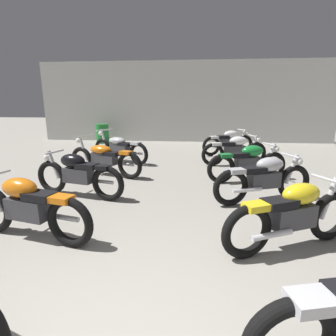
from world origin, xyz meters
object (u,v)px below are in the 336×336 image
Objects in this scene: motorcycle_right_row_4 at (235,150)px; motorcycle_right_row_5 at (228,142)px; motorcycle_right_row_3 at (248,162)px; oil_drum at (102,134)px; motorcycle_left_row_4 at (119,147)px; motorcycle_right_row_1 at (293,214)px; motorcycle_left_row_2 at (78,174)px; motorcycle_right_row_2 at (264,178)px; motorcycle_left_row_3 at (104,158)px; motorcycle_left_row_1 at (28,207)px.

motorcycle_right_row_5 is (0.01, 1.60, 0.00)m from motorcycle_right_row_4.
oil_drum is at bearing 134.27° from motorcycle_right_row_3.
motorcycle_left_row_4 reaches higher than motorcycle_right_row_1.
motorcycle_left_row_4 is 2.31× the size of oil_drum.
motorcycle_left_row_2 and motorcycle_right_row_2 have the same top height.
motorcycle_right_row_4 is 1.60m from motorcycle_right_row_5.
motorcycle_left_row_3 reaches higher than motorcycle_right_row_1.
motorcycle_right_row_4 is 2.28× the size of oil_drum.
motorcycle_right_row_3 is (3.42, 3.04, 0.00)m from motorcycle_left_row_1.
motorcycle_left_row_4 reaches higher than motorcycle_right_row_2.
motorcycle_left_row_1 is 1.00× the size of motorcycle_right_row_4.
motorcycle_left_row_2 is 1.00× the size of motorcycle_right_row_4.
motorcycle_left_row_1 is at bearing -77.15° from oil_drum.
motorcycle_left_row_4 is 1.07× the size of motorcycle_right_row_1.
motorcycle_left_row_1 and motorcycle_right_row_5 have the same top height.
motorcycle_left_row_4 is at bearing 178.61° from motorcycle_right_row_4.
motorcycle_left_row_2 is 1.57m from motorcycle_left_row_3.
motorcycle_right_row_1 is at bearing 1.55° from motorcycle_left_row_1.
motorcycle_left_row_2 is 3.49m from motorcycle_right_row_2.
oil_drum is at bearing 109.52° from motorcycle_left_row_3.
motorcycle_right_row_1 is 4.59m from motorcycle_right_row_4.
motorcycle_left_row_1 and motorcycle_right_row_2 have the same top height.
motorcycle_right_row_3 and motorcycle_right_row_5 have the same top height.
motorcycle_left_row_4 is 3.46m from motorcycle_right_row_4.
motorcycle_right_row_3 is at bearing -88.98° from motorcycle_right_row_5.
motorcycle_right_row_2 is at bearing 0.57° from motorcycle_left_row_2.
motorcycle_right_row_5 is 2.17× the size of oil_drum.
motorcycle_left_row_3 is at bearing 156.34° from motorcycle_right_row_2.
motorcycle_left_row_2 is (-0.04, 1.65, 0.00)m from motorcycle_left_row_1.
motorcycle_left_row_3 reaches higher than oil_drum.
oil_drum is (-5.35, 8.45, -0.03)m from motorcycle_right_row_1.
motorcycle_left_row_1 is at bearing -154.03° from motorcycle_right_row_2.
motorcycle_right_row_4 is at bearing 92.27° from motorcycle_right_row_3.
motorcycle_left_row_3 is 4.59m from motorcycle_right_row_5.
motorcycle_right_row_1 is 0.96× the size of motorcycle_right_row_3.
motorcycle_left_row_1 is 1.06× the size of motorcycle_right_row_1.
oil_drum is at bearing 102.85° from motorcycle_left_row_1.
motorcycle_right_row_3 is at bearing 91.27° from motorcycle_right_row_2.
motorcycle_left_row_2 is 1.02× the size of motorcycle_right_row_3.
motorcycle_left_row_1 and motorcycle_left_row_2 have the same top height.
motorcycle_right_row_5 is at bearing 61.83° from motorcycle_left_row_1.
motorcycle_right_row_1 is at bearing -57.66° from oil_drum.
motorcycle_left_row_1 and motorcycle_right_row_1 have the same top height.
motorcycle_left_row_4 is 3.78m from motorcycle_right_row_5.
motorcycle_left_row_1 is at bearing -138.39° from motorcycle_right_row_3.
motorcycle_right_row_3 is at bearing -2.98° from motorcycle_left_row_3.
motorcycle_right_row_1 is (3.50, -4.67, 0.01)m from motorcycle_left_row_4.
motorcycle_left_row_1 is at bearing -178.45° from motorcycle_right_row_1.
motorcycle_right_row_3 is (0.02, 2.94, 0.00)m from motorcycle_right_row_1.
motorcycle_left_row_3 reaches higher than motorcycle_left_row_1.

